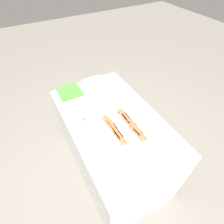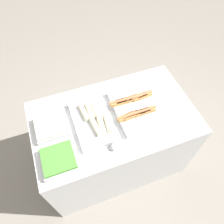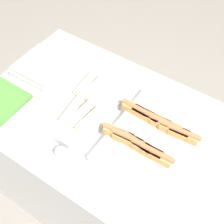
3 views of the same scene
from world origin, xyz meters
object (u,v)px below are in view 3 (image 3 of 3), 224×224
(tray_hotdogs, at_px, (150,137))
(tray_side_front, at_px, (0,104))
(tray_wraps, at_px, (84,103))
(tray_side_back, at_px, (42,68))
(serving_spoon_near, at_px, (58,151))

(tray_hotdogs, bearing_deg, tray_side_front, -161.33)
(tray_wraps, bearing_deg, tray_side_back, 169.02)
(tray_side_back, bearing_deg, tray_wraps, -10.98)
(tray_wraps, xyz_separation_m, tray_side_front, (-0.34, -0.24, 0.00))
(tray_wraps, relative_size, serving_spoon_near, 1.95)
(tray_hotdogs, distance_m, tray_wraps, 0.38)
(tray_hotdogs, distance_m, tray_side_back, 0.72)
(tray_hotdogs, bearing_deg, tray_side_back, 174.86)
(tray_side_front, height_order, serving_spoon_near, tray_side_front)
(tray_hotdogs, height_order, tray_side_front, tray_hotdogs)
(tray_side_front, bearing_deg, tray_hotdogs, 18.67)
(tray_wraps, relative_size, tray_side_front, 1.91)
(tray_wraps, relative_size, tray_side_back, 1.91)
(tray_hotdogs, relative_size, tray_wraps, 1.00)
(tray_hotdogs, bearing_deg, serving_spoon_near, -137.43)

